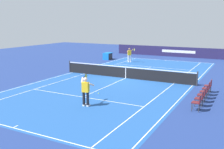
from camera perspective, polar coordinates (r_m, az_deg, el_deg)
name	(u,v)px	position (r m, az deg, el deg)	size (l,w,h in m)	color
ground_plane	(126,78)	(21.93, 3.01, -0.80)	(60.00, 60.00, 0.00)	navy
court_slab	(126,78)	(21.93, 3.01, -0.80)	(24.20, 11.40, 0.00)	#1E4C93
court_line_markings	(126,78)	(21.93, 3.01, -0.79)	(23.85, 11.05, 0.01)	white
tennis_net	(126,72)	(21.83, 3.02, 0.46)	(0.10, 11.70, 1.08)	#2D2D33
stadium_barrier	(175,52)	(36.70, 13.60, 4.87)	(0.26, 17.00, 1.34)	#231E47
tennis_player_near	(86,90)	(14.52, -5.78, -3.38)	(1.03, 0.82, 1.70)	black
tennis_player_far	(130,54)	(30.70, 3.86, 4.43)	(0.74, 1.11, 1.70)	white
tennis_ball	(99,93)	(17.14, -2.94, -4.14)	(0.07, 0.07, 0.07)	#CCE01E
spectator_chair_0	(209,85)	(18.49, 20.52, -2.16)	(0.44, 0.44, 0.88)	#38383D
spectator_chair_1	(207,88)	(17.68, 20.15, -2.74)	(0.44, 0.44, 0.88)	#38383D
spectator_chair_2	(205,91)	(16.87, 19.74, -3.36)	(0.44, 0.44, 0.88)	#38383D
spectator_chair_3	(203,94)	(16.06, 19.30, -4.05)	(0.44, 0.44, 0.88)	#38383D
spectator_chair_4	(201,98)	(15.26, 18.81, -4.81)	(0.44, 0.44, 0.88)	#38383D
spectator_chair_5	(198,102)	(14.47, 18.26, -5.66)	(0.44, 0.44, 0.88)	#38383D
equipment_cart_tarped	(108,56)	(32.91, -0.93, 4.06)	(1.25, 0.84, 0.85)	#2D2D33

